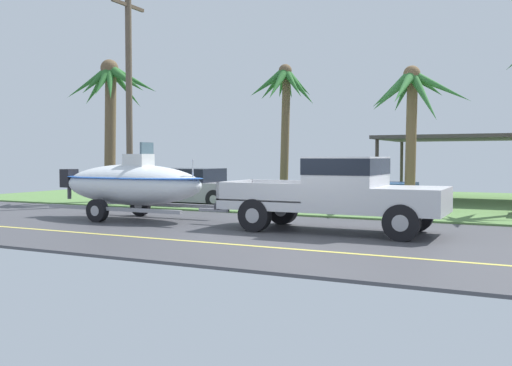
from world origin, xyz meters
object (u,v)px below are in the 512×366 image
object	(u,v)px
palm_tree_near_left	(411,102)
palm_tree_far_left	(111,96)
pickup_truck_towing	(345,190)
boat_on_trailer	(132,184)
parked_sedan_far	(354,187)
carport_awning	(480,139)
parked_sedan_near	(191,187)
palm_tree_mid	(284,96)
utility_pole	(129,94)

from	to	relation	value
palm_tree_near_left	palm_tree_far_left	bearing A→B (deg)	-169.95
pickup_truck_towing	boat_on_trailer	distance (m)	6.41
parked_sedan_far	palm_tree_far_left	distance (m)	10.13
parked_sedan_far	palm_tree_far_left	xyz separation A→B (m)	(-9.00, -3.00, 3.56)
carport_awning	parked_sedan_far	bearing A→B (deg)	-137.20
parked_sedan_near	palm_tree_mid	distance (m)	5.75
boat_on_trailer	palm_tree_mid	bearing A→B (deg)	83.46
carport_awning	utility_pole	xyz separation A→B (m)	(-11.72, -7.34, 1.64)
palm_tree_mid	palm_tree_far_left	xyz separation A→B (m)	(-5.60, -4.27, -0.11)
palm_tree_mid	utility_pole	world-z (taller)	utility_pole
boat_on_trailer	utility_pole	bearing A→B (deg)	129.23
boat_on_trailer	palm_tree_mid	world-z (taller)	palm_tree_mid
pickup_truck_towing	parked_sedan_far	size ratio (longest dim) A/B	1.29
parked_sedan_near	palm_tree_mid	xyz separation A→B (m)	(2.14, 3.87, 3.67)
utility_pole	carport_awning	bearing A→B (deg)	32.08
boat_on_trailer	palm_tree_near_left	distance (m)	9.69
boat_on_trailer	palm_tree_near_left	world-z (taller)	palm_tree_near_left
palm_tree_near_left	utility_pole	distance (m)	10.23
carport_awning	palm_tree_mid	xyz separation A→B (m)	(-7.47, -2.50, 1.80)
carport_awning	utility_pole	bearing A→B (deg)	-147.92
parked_sedan_near	palm_tree_near_left	size ratio (longest dim) A/B	0.89
parked_sedan_near	palm_tree_mid	bearing A→B (deg)	60.99
parked_sedan_far	palm_tree_mid	distance (m)	5.16
boat_on_trailer	carport_awning	distance (m)	14.22
utility_pole	parked_sedan_near	bearing A→B (deg)	24.95
carport_awning	palm_tree_mid	bearing A→B (deg)	-161.49
pickup_truck_towing	utility_pole	distance (m)	10.90
boat_on_trailer	palm_tree_near_left	size ratio (longest dim) A/B	1.18
parked_sedan_near	palm_tree_far_left	bearing A→B (deg)	-173.27
parked_sedan_far	palm_tree_near_left	distance (m)	3.89
carport_awning	utility_pole	distance (m)	13.93
utility_pole	palm_tree_near_left	bearing A→B (deg)	14.53
parked_sedan_far	palm_tree_mid	bearing A→B (deg)	159.52
palm_tree_near_left	palm_tree_mid	distance (m)	6.12
palm_tree_far_left	parked_sedan_far	bearing A→B (deg)	18.46
palm_tree_near_left	palm_tree_mid	xyz separation A→B (m)	(-5.64, 2.28, 0.66)
carport_awning	parked_sedan_near	bearing A→B (deg)	-146.49
palm_tree_near_left	palm_tree_far_left	distance (m)	11.43
parked_sedan_near	carport_awning	world-z (taller)	carport_awning
pickup_truck_towing	parked_sedan_far	bearing A→B (deg)	104.87
boat_on_trailer	carport_awning	xyz separation A→B (m)	(8.48, 11.31, 1.51)
parked_sedan_far	carport_awning	world-z (taller)	carport_awning
carport_awning	utility_pole	size ratio (longest dim) A/B	0.95
boat_on_trailer	palm_tree_far_left	bearing A→B (deg)	135.32
boat_on_trailer	palm_tree_near_left	bearing A→B (deg)	44.46
boat_on_trailer	utility_pole	xyz separation A→B (m)	(-3.24, 3.96, 3.15)
pickup_truck_towing	palm_tree_far_left	bearing A→B (deg)	157.59
pickup_truck_towing	palm_tree_far_left	distance (m)	12.32
pickup_truck_towing	carport_awning	distance (m)	11.60
parked_sedan_far	palm_tree_far_left	world-z (taller)	palm_tree_far_left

